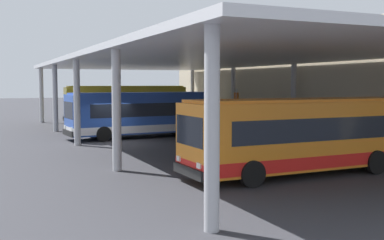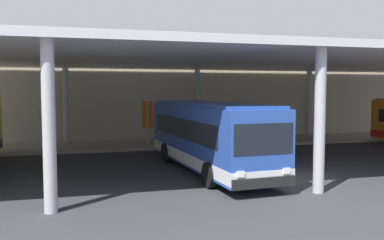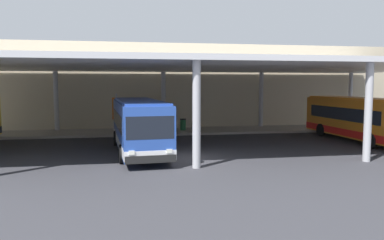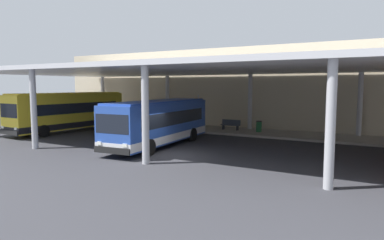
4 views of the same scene
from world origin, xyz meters
name	(u,v)px [view 1 (image 1 of 4)]	position (x,y,z in m)	size (l,w,h in m)	color
ground_plane	(117,143)	(0.00, 0.00, 0.00)	(200.00, 200.00, 0.00)	#333338
platform_kerb	(273,134)	(0.00, 11.75, 0.09)	(42.00, 4.50, 0.18)	gray
station_building_facade	(310,81)	(0.00, 15.00, 3.96)	(48.00, 1.60, 7.93)	#C1B293
canopy_shelter	(196,61)	(0.00, 5.50, 5.29)	(40.00, 17.00, 5.55)	silver
bus_nearest_bay	(126,104)	(-14.26, 4.69, 1.84)	(3.11, 11.44, 3.57)	yellow
bus_second_bay	(142,114)	(-2.63, 2.54, 1.66)	(3.27, 10.68, 3.17)	#284CA8
bus_middle_bay	(303,135)	(13.24, 4.34, 1.66)	(2.86, 10.57, 3.17)	orange
bench_waiting	(265,125)	(-1.22, 11.82, 0.66)	(1.80, 0.45, 0.92)	#383D47
trash_bin	(285,128)	(1.50, 11.69, 0.68)	(0.52, 0.52, 0.98)	#236638
banner_sign	(236,106)	(-4.11, 10.94, 1.98)	(0.70, 0.12, 3.20)	#B2B2B7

